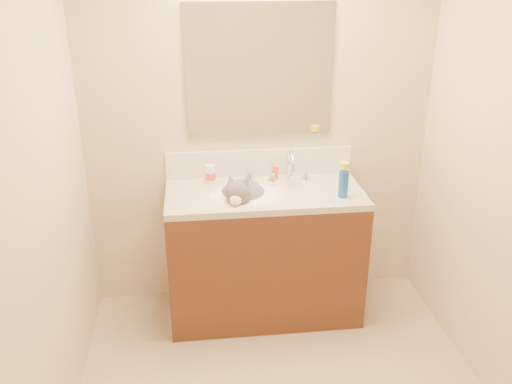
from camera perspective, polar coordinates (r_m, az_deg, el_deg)
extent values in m
cube|color=beige|center=(3.42, 0.36, 7.88)|extent=(2.20, 0.04, 2.50)
cube|color=beige|center=(2.32, -23.46, -1.63)|extent=(0.04, 2.50, 2.50)
cube|color=#502815|center=(3.49, 0.89, -6.76)|extent=(1.20, 0.55, 0.82)
cube|color=#C2B598|center=(3.30, 0.93, -0.26)|extent=(1.20, 0.55, 0.04)
ellipsoid|color=white|center=(3.28, -1.08, -1.36)|extent=(0.45, 0.36, 0.14)
cylinder|color=silver|center=(3.46, 3.50, 2.19)|extent=(0.04, 0.04, 0.11)
torus|color=silver|center=(3.39, 3.70, 2.70)|extent=(0.03, 0.20, 0.20)
cylinder|color=silver|center=(3.32, 3.94, 1.71)|extent=(0.03, 0.03, 0.06)
cone|color=silver|center=(3.45, 1.69, 1.73)|extent=(0.06, 0.06, 0.06)
cone|color=silver|center=(3.49, 5.27, 1.88)|extent=(0.06, 0.06, 0.06)
ellipsoid|color=#514E51|center=(3.31, -1.37, -0.65)|extent=(0.38, 0.40, 0.22)
ellipsoid|color=#514E51|center=(3.14, -1.92, -0.10)|extent=(0.19, 0.18, 0.15)
ellipsoid|color=#514E51|center=(3.21, -1.67, -0.26)|extent=(0.14, 0.14, 0.14)
cone|color=#514E51|center=(3.14, -2.68, 1.28)|extent=(0.08, 0.09, 0.09)
cone|color=#514E51|center=(3.12, -1.05, 1.17)|extent=(0.09, 0.09, 0.09)
ellipsoid|color=white|center=(3.09, -2.16, -0.87)|extent=(0.08, 0.07, 0.06)
ellipsoid|color=white|center=(3.21, -1.76, -1.37)|extent=(0.12, 0.10, 0.13)
sphere|color=#CB8393|center=(3.07, -2.25, -1.06)|extent=(0.02, 0.02, 0.02)
cylinder|color=#514E51|center=(3.30, 0.92, -1.96)|extent=(0.05, 0.23, 0.04)
cube|color=silver|center=(3.50, 0.37, 3.09)|extent=(1.20, 0.02, 0.18)
cube|color=white|center=(3.35, 0.39, 12.63)|extent=(0.90, 0.02, 0.80)
cylinder|color=white|center=(3.41, -4.83, 1.89)|extent=(0.08, 0.08, 0.12)
cylinder|color=#D74323|center=(3.42, -4.83, 1.72)|extent=(0.09, 0.09, 0.04)
cylinder|color=#B7B7BC|center=(3.46, -0.59, 1.72)|extent=(0.05, 0.05, 0.05)
cylinder|color=#F2571C|center=(3.46, 2.06, 2.06)|extent=(0.04, 0.04, 0.09)
cube|color=white|center=(3.35, 1.99, 0.60)|extent=(0.08, 0.14, 0.01)
cube|color=#667FDA|center=(3.35, 1.99, 0.63)|extent=(0.03, 0.03, 0.02)
cylinder|color=blue|center=(3.23, 9.18, 0.82)|extent=(0.07, 0.07, 0.16)
cylinder|color=yellow|center=(3.19, 9.31, 2.79)|extent=(0.07, 0.07, 0.04)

